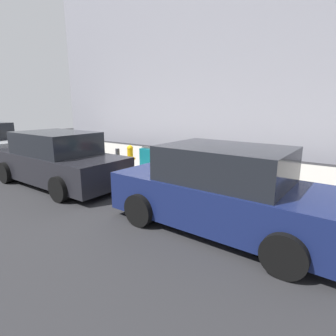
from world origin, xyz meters
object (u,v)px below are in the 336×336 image
Objects in this scene: suitcase_red_6 at (161,164)px; bollard_post at (118,158)px; suitcase_maroon_2 at (219,171)px; suitcase_teal_7 at (147,160)px; suitcase_teal_0 at (257,176)px; suitcase_olive_5 at (174,166)px; fire_hydrant at (130,156)px; parked_car_charcoal_1 at (57,160)px; suitcase_silver_1 at (237,177)px; suitcase_black_3 at (203,169)px; suitcase_navy_4 at (189,170)px; parked_car_navy_0 at (223,191)px.

suitcase_red_6 is 1.26× the size of bollard_post.
suitcase_teal_7 is (2.57, 0.05, 0.02)m from suitcase_maroon_2.
suitcase_teal_0 is 4.84m from bollard_post.
suitcase_maroon_2 is 1.56× the size of bollard_post.
suitcase_red_6 is (0.52, -0.04, -0.01)m from suitcase_olive_5.
suitcase_red_6 reaches higher than suitcase_teal_7.
suitcase_olive_5 is at bearing -178.37° from suitcase_teal_7.
fire_hydrant is 2.42m from parked_car_charcoal_1.
suitcase_teal_0 is at bearing -179.17° from fire_hydrant.
parked_car_charcoal_1 is (4.63, 2.33, 0.32)m from suitcase_silver_1.
suitcase_maroon_2 reaches higher than bollard_post.
suitcase_black_3 is (0.52, 0.01, -0.01)m from suitcase_maroon_2.
suitcase_teal_0 reaches higher than suitcase_olive_5.
suitcase_red_6 reaches higher than suitcase_silver_1.
suitcase_black_3 is at bearing -176.87° from bollard_post.
suitcase_black_3 is at bearing 174.22° from suitcase_navy_4.
suitcase_red_6 reaches higher than bollard_post.
suitcase_silver_1 is 1.53m from suitcase_navy_4.
parked_car_charcoal_1 is at bearing 32.70° from suitcase_black_3.
suitcase_teal_0 is 0.95× the size of suitcase_maroon_2.
suitcase_silver_1 is 1.04m from suitcase_black_3.
suitcase_maroon_2 is 3.80m from bollard_post.
suitcase_teal_0 is 1.47× the size of bollard_post.
suitcase_silver_1 is 0.70× the size of suitcase_red_6.
parked_car_charcoal_1 reaches higher than bollard_post.
fire_hydrant is 1.21× the size of bollard_post.
fire_hydrant is (3.33, 0.04, 0.06)m from suitcase_maroon_2.
parked_car_navy_0 reaches higher than suitcase_teal_7.
parked_car_charcoal_1 is (0.32, 2.13, 0.25)m from bollard_post.
suitcase_teal_7 is (0.53, 0.07, 0.08)m from suitcase_red_6.
suitcase_teal_0 is at bearing -179.13° from suitcase_olive_5.
suitcase_maroon_2 is 1.23× the size of suitcase_olive_5.
suitcase_teal_0 is at bearing 179.96° from suitcase_red_6.
bollard_post is (2.28, 0.17, 0.02)m from suitcase_olive_5.
suitcase_maroon_2 is 0.25× the size of parked_car_navy_0.
bollard_post is at bearing 4.38° from suitcase_olive_5.
suitcase_olive_5 reaches higher than suitcase_navy_4.
suitcase_red_6 is (1.02, 0.01, 0.05)m from suitcase_navy_4.
parked_car_navy_0 reaches higher than suitcase_navy_4.
suitcase_navy_4 is (2.05, -0.02, -0.12)m from suitcase_teal_0.
suitcase_silver_1 is at bearing -153.30° from parked_car_charcoal_1.
suitcase_teal_7 is (3.09, 0.05, 0.12)m from suitcase_silver_1.
suitcase_maroon_2 is at bearing 1.11° from suitcase_teal_0.
parked_car_navy_0 is (-3.68, 2.28, 0.21)m from suitcase_teal_7.
suitcase_olive_5 is 3.49m from parked_car_charcoal_1.
suitcase_silver_1 is 0.56× the size of suitcase_maroon_2.
suitcase_black_3 is 0.24× the size of parked_car_navy_0.
suitcase_silver_1 is 3.09m from suitcase_teal_7.
suitcase_teal_0 is at bearing -178.90° from suitcase_teal_7.
bollard_post is (3.28, 0.18, -0.02)m from suitcase_black_3.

